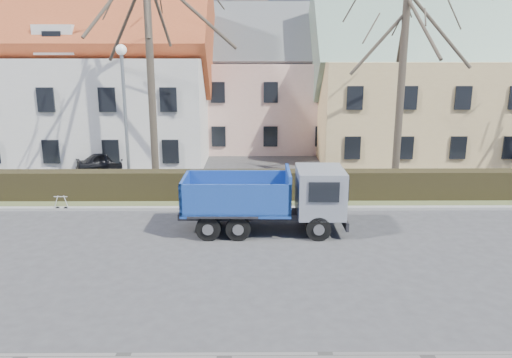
{
  "coord_description": "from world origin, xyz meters",
  "views": [
    {
      "loc": [
        2.85,
        -15.76,
        6.51
      ],
      "look_at": [
        2.98,
        3.62,
        1.6
      ],
      "focal_mm": 35.0,
      "sensor_mm": 36.0,
      "label": 1
    }
  ],
  "objects_px": {
    "dump_truck": "(258,199)",
    "streetlight": "(126,121)",
    "parked_car_a": "(112,161)",
    "cart_frame": "(56,203)"
  },
  "relations": [
    {
      "from": "dump_truck",
      "to": "streetlight",
      "type": "xyz_separation_m",
      "value": [
        -6.01,
        5.06,
        2.24
      ]
    },
    {
      "from": "dump_truck",
      "to": "parked_car_a",
      "type": "bearing_deg",
      "value": 130.91
    },
    {
      "from": "cart_frame",
      "to": "parked_car_a",
      "type": "xyz_separation_m",
      "value": [
        0.48,
        6.95,
        0.28
      ]
    },
    {
      "from": "parked_car_a",
      "to": "streetlight",
      "type": "bearing_deg",
      "value": -178.38
    },
    {
      "from": "dump_truck",
      "to": "cart_frame",
      "type": "bearing_deg",
      "value": 163.97
    },
    {
      "from": "streetlight",
      "to": "parked_car_a",
      "type": "bearing_deg",
      "value": 114.96
    },
    {
      "from": "cart_frame",
      "to": "dump_truck",
      "type": "bearing_deg",
      "value": -16.57
    },
    {
      "from": "streetlight",
      "to": "cart_frame",
      "type": "xyz_separation_m",
      "value": [
        -2.54,
        -2.51,
        -3.12
      ]
    },
    {
      "from": "dump_truck",
      "to": "cart_frame",
      "type": "relative_size",
      "value": 7.81
    },
    {
      "from": "cart_frame",
      "to": "parked_car_a",
      "type": "relative_size",
      "value": 0.21
    }
  ]
}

